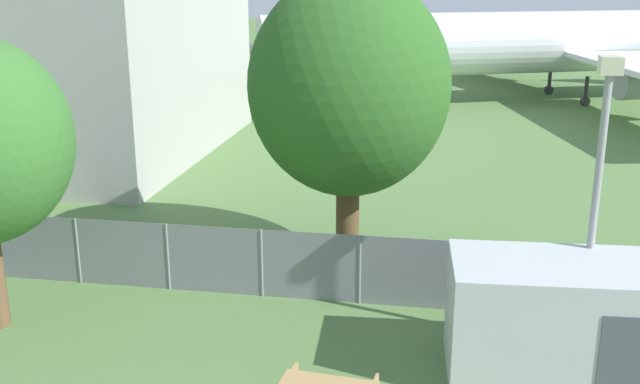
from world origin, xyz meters
The scene contains 5 objects.
perimeter_fence centered at (0.00, 11.07, 0.92)m, with size 56.07×0.07×1.84m.
airplane centered at (8.23, 43.35, 3.67)m, with size 42.84×35.45×11.32m.
portable_cabin centered at (4.68, 8.36, 1.25)m, with size 5.05×2.71×2.49m.
tree_left_of_cabin centered at (-0.68, 13.67, 5.14)m, with size 5.50×5.50×8.19m.
light_mast centered at (5.15, 9.38, 4.09)m, with size 0.44×0.44×6.55m.
Camera 1 is at (2.02, -6.34, 8.23)m, focal length 42.00 mm.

